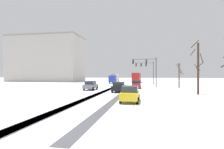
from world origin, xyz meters
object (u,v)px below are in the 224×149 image
Objects in this scene: car_yellow_cab_fourth at (130,94)px; box_truck_delivery at (114,78)px; bus_oncoming at (137,77)px; traffic_signal_near_right at (148,66)px; car_grey_second at (91,85)px; car_red_lead at (136,84)px; car_black_third at (119,87)px; bare_tree_sidewalk_mid at (198,67)px; traffic_signal_far_right at (146,68)px; bare_tree_sidewalk_far at (179,74)px; office_building_far_left_block at (47,59)px.

box_truck_delivery is at bearing 101.80° from car_yellow_cab_fourth.
traffic_signal_near_right is at bearing -82.06° from bus_oncoming.
car_grey_second is 32.91m from bus_oncoming.
box_truck_delivery is at bearing -144.33° from bus_oncoming.
car_grey_second is at bearing -89.50° from box_truck_delivery.
car_black_third is (-2.36, -8.82, 0.00)m from car_red_lead.
car_grey_second is at bearing 164.89° from bare_tree_sidewalk_mid.
bus_oncoming is (-3.14, 12.14, -2.77)m from traffic_signal_far_right.
traffic_signal_near_right is 6.65m from bare_tree_sidewalk_far.
car_grey_second is 0.79× the size of bare_tree_sidewalk_far.
office_building_far_left_block is at bearing 160.78° from box_truck_delivery.
car_yellow_cab_fourth is (-1.91, -33.00, -3.94)m from traffic_signal_far_right.
bus_oncoming is at bearing 77.90° from car_grey_second.
box_truck_delivery reaches higher than car_red_lead.
car_red_lead is 14.14m from bare_tree_sidewalk_mid.
box_truck_delivery reaches higher than car_grey_second.
traffic_signal_near_right is 1.25× the size of bare_tree_sidewalk_far.
bare_tree_sidewalk_mid reaches higher than traffic_signal_near_right.
traffic_signal_near_right is 0.84× the size of bare_tree_sidewalk_mid.
car_black_third is at bearing -92.19° from bus_oncoming.
bare_tree_sidewalk_far is (8.77, 1.90, 2.03)m from car_red_lead.
car_yellow_cab_fourth is 0.53× the size of bare_tree_sidewalk_mid.
car_red_lead is at bearing 36.66° from car_grey_second.
bare_tree_sidewalk_mid reaches higher than bus_oncoming.
bare_tree_sidewalk_far is 0.18× the size of office_building_far_left_block.
office_building_far_left_block is at bearing 143.93° from traffic_signal_near_right.
traffic_signal_near_right is at bearing 178.75° from bare_tree_sidewalk_far.
car_yellow_cab_fourth is at bearing -89.36° from car_red_lead.
bare_tree_sidewalk_far is at bearing -61.47° from traffic_signal_far_right.
traffic_signal_far_right reaches higher than bare_tree_sidewalk_far.
car_yellow_cab_fourth is (0.21, -18.87, 0.00)m from car_red_lead.
bare_tree_sidewalk_far reaches higher than car_yellow_cab_fourth.
bus_oncoming is at bearing 97.94° from traffic_signal_near_right.
car_yellow_cab_fourth is (2.58, -10.05, 0.00)m from car_black_third.
office_building_far_left_block reaches higher than bare_tree_sidewalk_mid.
car_yellow_cab_fourth is at bearing -93.31° from traffic_signal_far_right.
car_red_lead is 9.13m from car_black_third.
bare_tree_sidewalk_mid reaches higher than car_red_lead.
car_black_third is 0.54× the size of bare_tree_sidewalk_mid.
bus_oncoming reaches higher than car_yellow_cab_fourth.
traffic_signal_far_right is 1.56× the size of car_red_lead.
car_grey_second is at bearing -102.10° from bus_oncoming.
car_grey_second is 6.28m from car_black_third.
car_yellow_cab_fourth is (-2.15, -20.92, -3.79)m from traffic_signal_near_right.
car_grey_second is at bearing 152.16° from car_black_third.
car_red_lead is at bearing -68.92° from box_truck_delivery.
bare_tree_sidewalk_far is at bearing -32.30° from office_building_far_left_block.
car_black_third is (-4.48, -22.95, -3.94)m from traffic_signal_far_right.
traffic_signal_near_right is 0.87× the size of box_truck_delivery.
car_yellow_cab_fourth is at bearing -57.95° from car_grey_second.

